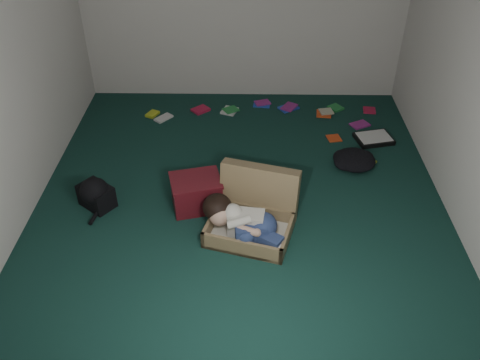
{
  "coord_description": "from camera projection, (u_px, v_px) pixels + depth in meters",
  "views": [
    {
      "loc": [
        0.06,
        -3.92,
        3.18
      ],
      "look_at": [
        0.0,
        -0.15,
        0.35
      ],
      "focal_mm": 38.0,
      "sensor_mm": 36.0,
      "label": 1
    }
  ],
  "objects": [
    {
      "name": "maroon_bin",
      "position": [
        196.0,
        193.0,
        4.87
      ],
      "size": [
        0.55,
        0.48,
        0.32
      ],
      "rotation": [
        0.0,
        0.0,
        0.25
      ],
      "color": "#551118",
      "rests_on": "floor"
    },
    {
      "name": "wall_right",
      "position": [
        479.0,
        81.0,
        4.24
      ],
      "size": [
        0.0,
        4.5,
        4.5
      ],
      "primitive_type": "plane",
      "rotation": [
        1.57,
        0.0,
        -1.57
      ],
      "color": "silver",
      "rests_on": "ground"
    },
    {
      "name": "person",
      "position": [
        243.0,
        221.0,
        4.47
      ],
      "size": [
        0.74,
        0.53,
        0.33
      ],
      "rotation": [
        0.0,
        0.0,
        -0.28
      ],
      "color": "beige",
      "rests_on": "suitcase"
    },
    {
      "name": "wall_front",
      "position": [
        233.0,
        283.0,
        2.47
      ],
      "size": [
        4.5,
        0.0,
        4.5
      ],
      "primitive_type": "plane",
      "rotation": [
        -1.57,
        0.0,
        0.0
      ],
      "color": "silver",
      "rests_on": "ground"
    },
    {
      "name": "floor",
      "position": [
        240.0,
        199.0,
        5.05
      ],
      "size": [
        4.5,
        4.5,
        0.0
      ],
      "primitive_type": "plane",
      "color": "#12332C",
      "rests_on": "ground"
    },
    {
      "name": "book_scatter",
      "position": [
        288.0,
        120.0,
        6.28
      ],
      "size": [
        2.96,
        1.54,
        0.02
      ],
      "color": "#C5D625",
      "rests_on": "floor"
    },
    {
      "name": "backpack",
      "position": [
        96.0,
        195.0,
        4.9
      ],
      "size": [
        0.52,
        0.51,
        0.24
      ],
      "primitive_type": null,
      "rotation": [
        0.0,
        0.0,
        -0.66
      ],
      "color": "black",
      "rests_on": "floor"
    },
    {
      "name": "suitcase",
      "position": [
        254.0,
        213.0,
        4.63
      ],
      "size": [
        0.9,
        0.89,
        0.54
      ],
      "rotation": [
        0.0,
        0.0,
        -0.28
      ],
      "color": "olive",
      "rests_on": "floor"
    },
    {
      "name": "clothing_pile",
      "position": [
        355.0,
        161.0,
        5.45
      ],
      "size": [
        0.49,
        0.41,
        0.14
      ],
      "primitive_type": null,
      "rotation": [
        0.0,
        0.0,
        0.1
      ],
      "color": "black",
      "rests_on": "floor"
    },
    {
      "name": "paper_tray",
      "position": [
        374.0,
        138.0,
        5.9
      ],
      "size": [
        0.47,
        0.39,
        0.06
      ],
      "rotation": [
        0.0,
        0.0,
        0.24
      ],
      "color": "black",
      "rests_on": "floor"
    },
    {
      "name": "wall_left",
      "position": [
        4.0,
        77.0,
        4.29
      ],
      "size": [
        0.0,
        4.5,
        4.5
      ],
      "primitive_type": "plane",
      "rotation": [
        1.57,
        0.0,
        1.57
      ],
      "color": "silver",
      "rests_on": "ground"
    }
  ]
}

